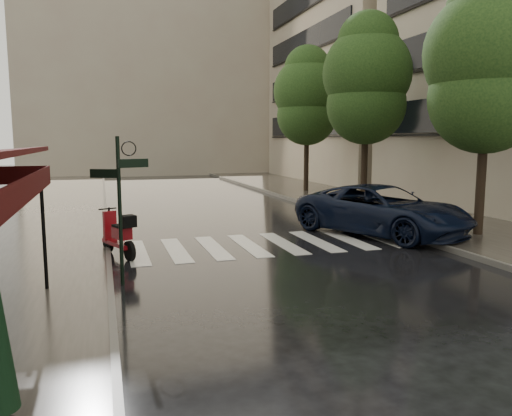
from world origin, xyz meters
TOP-DOWN VIEW (x-y plane):
  - ground at (0.00, 0.00)m, footprint 120.00×120.00m
  - sidewalk_near at (-4.50, 12.00)m, footprint 6.00×60.00m
  - sidewalk_far at (10.25, 12.00)m, footprint 5.50×60.00m
  - curb_near at (-1.45, 12.00)m, footprint 0.12×60.00m
  - curb_far at (7.45, 12.00)m, footprint 0.12×60.00m
  - crosswalk at (2.98, 6.00)m, footprint 7.85×3.20m
  - signpost at (-1.19, 3.00)m, footprint 1.17×0.29m
  - haussmann_far at (16.50, 26.00)m, footprint 8.00×16.00m
  - backdrop_building at (3.00, 38.00)m, footprint 22.00×6.00m
  - tree_near at (9.60, 5.00)m, footprint 3.80×3.80m
  - tree_mid at (9.50, 12.00)m, footprint 3.80×3.80m
  - tree_far at (9.70, 19.00)m, footprint 3.80×3.80m
  - scooter at (-1.17, 5.64)m, footprint 0.92×1.75m
  - parked_car at (7.00, 6.33)m, footprint 4.76×6.31m

SIDE VIEW (x-z plane):
  - ground at x=0.00m, z-range 0.00..0.00m
  - crosswalk at x=2.98m, z-range 0.00..0.01m
  - sidewalk_near at x=-4.50m, z-range 0.00..0.12m
  - sidewalk_far at x=10.25m, z-range 0.00..0.12m
  - curb_near at x=-1.45m, z-range -0.01..0.15m
  - curb_far at x=7.45m, z-range -0.01..0.15m
  - scooter at x=-1.17m, z-range -0.04..1.17m
  - parked_car at x=7.00m, z-range 0.00..1.59m
  - signpost at x=-1.19m, z-range 0.28..3.38m
  - tree_near at x=9.60m, z-range 1.33..9.31m
  - tree_far at x=9.70m, z-range 1.37..9.54m
  - tree_mid at x=9.50m, z-range 1.42..9.76m
  - haussmann_far at x=16.50m, z-range 0.00..18.50m
  - backdrop_building at x=3.00m, z-range 0.00..20.00m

